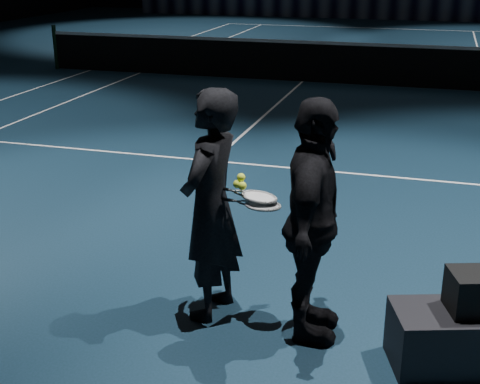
% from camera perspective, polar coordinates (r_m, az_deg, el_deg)
% --- Properties ---
extents(floor, '(36.00, 36.00, 0.00)m').
position_cam_1_polar(floor, '(15.73, 5.30, 9.31)').
color(floor, black).
rests_on(floor, ground).
extents(court_lines, '(10.98, 23.78, 0.01)m').
position_cam_1_polar(court_lines, '(15.72, 5.30, 9.32)').
color(court_lines, white).
rests_on(court_lines, floor).
extents(net_post_left, '(0.10, 0.10, 1.10)m').
position_cam_1_polar(net_post_left, '(18.00, -15.48, 11.81)').
color(net_post_left, black).
rests_on(net_post_left, floor).
extents(net_mesh, '(12.80, 0.02, 0.86)m').
position_cam_1_polar(net_mesh, '(15.65, 5.35, 10.93)').
color(net_mesh, black).
rests_on(net_mesh, floor).
extents(net_tape, '(12.80, 0.03, 0.07)m').
position_cam_1_polar(net_tape, '(15.58, 5.41, 12.62)').
color(net_tape, white).
rests_on(net_tape, net_mesh).
extents(sponsor_backdrop, '(22.00, 0.15, 0.90)m').
position_cam_1_polar(sponsor_backdrop, '(30.91, 11.31, 15.09)').
color(sponsor_backdrop, black).
rests_on(sponsor_backdrop, floor).
extents(player_a, '(0.55, 0.75, 1.92)m').
position_cam_1_polar(player_a, '(5.35, -2.50, -1.21)').
color(player_a, black).
rests_on(player_a, floor).
extents(player_b, '(0.55, 1.16, 1.92)m').
position_cam_1_polar(player_b, '(5.06, 6.17, -2.62)').
color(player_b, black).
rests_on(player_b, floor).
extents(racket_lower, '(0.70, 0.31, 0.03)m').
position_cam_1_polar(racket_lower, '(5.15, 1.97, -1.15)').
color(racket_lower, black).
rests_on(racket_lower, player_a).
extents(racket_upper, '(0.69, 0.26, 0.10)m').
position_cam_1_polar(racket_upper, '(5.19, 1.63, -0.42)').
color(racket_upper, black).
rests_on(racket_upper, player_b).
extents(tennis_balls, '(0.12, 0.10, 0.12)m').
position_cam_1_polar(tennis_balls, '(5.17, 0.01, 0.80)').
color(tennis_balls, '#9EC429').
rests_on(tennis_balls, racket_upper).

